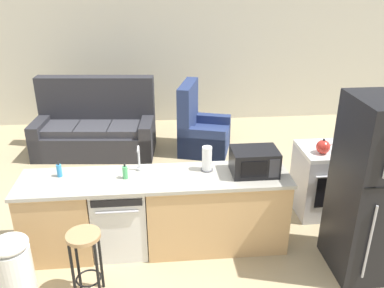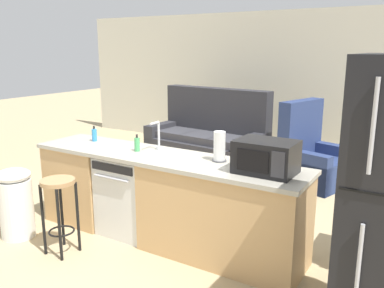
{
  "view_description": "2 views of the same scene",
  "coord_description": "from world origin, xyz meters",
  "px_view_note": "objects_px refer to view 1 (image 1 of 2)",
  "views": [
    {
      "loc": [
        0.19,
        -3.88,
        3.0
      ],
      "look_at": [
        0.63,
        0.82,
        0.91
      ],
      "focal_mm": 38.0,
      "sensor_mm": 36.0,
      "label": 1
    },
    {
      "loc": [
        2.43,
        -3.14,
        1.93
      ],
      "look_at": [
        0.23,
        0.43,
        0.94
      ],
      "focal_mm": 38.0,
      "sensor_mm": 36.0,
      "label": 2
    }
  ],
  "objects_px": {
    "dishwasher": "(121,217)",
    "armchair": "(199,132)",
    "soap_bottle": "(125,172)",
    "kettle": "(323,147)",
    "dish_soap_bottle": "(59,170)",
    "paper_towel_roll": "(207,159)",
    "trash_bin": "(15,270)",
    "couch": "(96,129)",
    "refrigerator": "(377,189)",
    "stove_range": "(326,180)",
    "microwave": "(254,162)",
    "bar_stool": "(85,252)"
  },
  "relations": [
    {
      "from": "refrigerator",
      "to": "kettle",
      "type": "xyz_separation_m",
      "value": [
        -0.17,
        0.97,
        0.03
      ]
    },
    {
      "from": "kettle",
      "to": "couch",
      "type": "height_order",
      "value": "couch"
    },
    {
      "from": "dish_soap_bottle",
      "to": "bar_stool",
      "type": "bearing_deg",
      "value": -67.4
    },
    {
      "from": "paper_towel_roll",
      "to": "dish_soap_bottle",
      "type": "distance_m",
      "value": 1.6
    },
    {
      "from": "trash_bin",
      "to": "dishwasher",
      "type": "bearing_deg",
      "value": 37.98
    },
    {
      "from": "soap_bottle",
      "to": "kettle",
      "type": "relative_size",
      "value": 0.86
    },
    {
      "from": "microwave",
      "to": "armchair",
      "type": "relative_size",
      "value": 0.42
    },
    {
      "from": "paper_towel_roll",
      "to": "trash_bin",
      "type": "height_order",
      "value": "paper_towel_roll"
    },
    {
      "from": "dishwasher",
      "to": "bar_stool",
      "type": "xyz_separation_m",
      "value": [
        -0.27,
        -0.73,
        0.11
      ]
    },
    {
      "from": "paper_towel_roll",
      "to": "dish_soap_bottle",
      "type": "xyz_separation_m",
      "value": [
        -1.6,
        0.0,
        -0.07
      ]
    },
    {
      "from": "dish_soap_bottle",
      "to": "kettle",
      "type": "bearing_deg",
      "value": 5.73
    },
    {
      "from": "dish_soap_bottle",
      "to": "trash_bin",
      "type": "distance_m",
      "value": 1.08
    },
    {
      "from": "microwave",
      "to": "couch",
      "type": "bearing_deg",
      "value": 127.06
    },
    {
      "from": "soap_bottle",
      "to": "kettle",
      "type": "bearing_deg",
      "value": 10.03
    },
    {
      "from": "refrigerator",
      "to": "dish_soap_bottle",
      "type": "xyz_separation_m",
      "value": [
        -3.23,
        0.67,
        0.02
      ]
    },
    {
      "from": "dish_soap_bottle",
      "to": "kettle",
      "type": "relative_size",
      "value": 0.86
    },
    {
      "from": "soap_bottle",
      "to": "couch",
      "type": "relative_size",
      "value": 0.08
    },
    {
      "from": "stove_range",
      "to": "soap_bottle",
      "type": "xyz_separation_m",
      "value": [
        -2.52,
        -0.54,
        0.52
      ]
    },
    {
      "from": "dish_soap_bottle",
      "to": "armchair",
      "type": "bearing_deg",
      "value": 54.2
    },
    {
      "from": "stove_range",
      "to": "microwave",
      "type": "xyz_separation_m",
      "value": [
        -1.12,
        -0.55,
        0.59
      ]
    },
    {
      "from": "kettle",
      "to": "bar_stool",
      "type": "distance_m",
      "value": 2.98
    },
    {
      "from": "refrigerator",
      "to": "paper_towel_roll",
      "type": "height_order",
      "value": "refrigerator"
    },
    {
      "from": "bar_stool",
      "to": "couch",
      "type": "distance_m",
      "value": 3.52
    },
    {
      "from": "dish_soap_bottle",
      "to": "microwave",
      "type": "bearing_deg",
      "value": -3.17
    },
    {
      "from": "paper_towel_roll",
      "to": "refrigerator",
      "type": "bearing_deg",
      "value": -22.28
    },
    {
      "from": "paper_towel_roll",
      "to": "armchair",
      "type": "xyz_separation_m",
      "value": [
        0.2,
        2.49,
        -0.69
      ]
    },
    {
      "from": "refrigerator",
      "to": "kettle",
      "type": "bearing_deg",
      "value": 99.66
    },
    {
      "from": "dishwasher",
      "to": "paper_towel_roll",
      "type": "distance_m",
      "value": 1.16
    },
    {
      "from": "dishwasher",
      "to": "microwave",
      "type": "relative_size",
      "value": 1.68
    },
    {
      "from": "refrigerator",
      "to": "dish_soap_bottle",
      "type": "relative_size",
      "value": 10.81
    },
    {
      "from": "paper_towel_roll",
      "to": "dishwasher",
      "type": "bearing_deg",
      "value": -173.24
    },
    {
      "from": "soap_bottle",
      "to": "bar_stool",
      "type": "xyz_separation_m",
      "value": [
        -0.36,
        -0.74,
        -0.44
      ]
    },
    {
      "from": "trash_bin",
      "to": "couch",
      "type": "distance_m",
      "value": 3.52
    },
    {
      "from": "dishwasher",
      "to": "armchair",
      "type": "relative_size",
      "value": 0.7
    },
    {
      "from": "refrigerator",
      "to": "paper_towel_roll",
      "type": "bearing_deg",
      "value": 157.72
    },
    {
      "from": "paper_towel_roll",
      "to": "soap_bottle",
      "type": "distance_m",
      "value": 0.9
    },
    {
      "from": "bar_stool",
      "to": "dishwasher",
      "type": "bearing_deg",
      "value": 69.59
    },
    {
      "from": "trash_bin",
      "to": "paper_towel_roll",
      "type": "bearing_deg",
      "value": 23.93
    },
    {
      "from": "dish_soap_bottle",
      "to": "couch",
      "type": "xyz_separation_m",
      "value": [
        0.02,
        2.65,
        -0.58
      ]
    },
    {
      "from": "stove_range",
      "to": "refrigerator",
      "type": "bearing_deg",
      "value": -90.01
    },
    {
      "from": "paper_towel_roll",
      "to": "trash_bin",
      "type": "xyz_separation_m",
      "value": [
        -1.92,
        -0.85,
        -0.66
      ]
    },
    {
      "from": "microwave",
      "to": "dish_soap_bottle",
      "type": "distance_m",
      "value": 2.11
    },
    {
      "from": "refrigerator",
      "to": "armchair",
      "type": "relative_size",
      "value": 1.59
    },
    {
      "from": "stove_range",
      "to": "kettle",
      "type": "height_order",
      "value": "kettle"
    },
    {
      "from": "refrigerator",
      "to": "trash_bin",
      "type": "xyz_separation_m",
      "value": [
        -3.54,
        -0.19,
        -0.57
      ]
    },
    {
      "from": "kettle",
      "to": "dishwasher",
      "type": "bearing_deg",
      "value": -170.15
    },
    {
      "from": "stove_range",
      "to": "armchair",
      "type": "height_order",
      "value": "armchair"
    },
    {
      "from": "bar_stool",
      "to": "trash_bin",
      "type": "distance_m",
      "value": 0.69
    },
    {
      "from": "soap_bottle",
      "to": "couch",
      "type": "xyz_separation_m",
      "value": [
        -0.69,
        2.76,
        -0.58
      ]
    },
    {
      "from": "dish_soap_bottle",
      "to": "kettle",
      "type": "distance_m",
      "value": 3.08
    }
  ]
}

